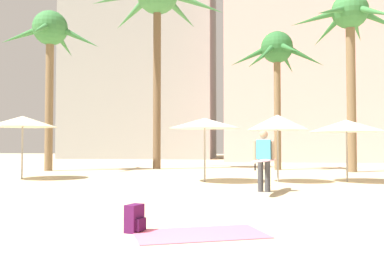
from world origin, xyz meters
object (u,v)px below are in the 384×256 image
Objects in this scene: palm_tree_center at (277,56)px; cafe_umbrella_2 at (205,123)px; cafe_umbrella_4 at (346,126)px; palm_tree_right at (350,26)px; backpack at (135,219)px; person_far_right at (264,159)px; palm_tree_left at (50,40)px; palm_tree_far_right at (158,4)px; cafe_umbrella_3 at (278,122)px; beach_towel at (200,234)px; cafe_umbrella_1 at (23,121)px.

palm_tree_center reaches higher than cafe_umbrella_2.
palm_tree_center is 2.85× the size of cafe_umbrella_4.
palm_tree_right reaches higher than backpack.
backpack is (-3.30, -17.17, -5.98)m from palm_tree_center.
person_far_right is (-1.13, -11.31, -5.25)m from palm_tree_center.
backpack is (8.54, -14.72, -6.66)m from palm_tree_left.
palm_tree_center reaches higher than person_far_right.
cafe_umbrella_2 is at bearing -111.16° from palm_tree_center.
palm_tree_far_right is 19.73m from backpack.
palm_tree_far_right reaches higher than palm_tree_left.
cafe_umbrella_3 reaches higher than person_far_right.
palm_tree_right is at bearing 45.01° from cafe_umbrella_2.
backpack reaches higher than beach_towel.
cafe_umbrella_1 is (-13.93, -6.24, -5.05)m from palm_tree_right.
person_far_right is (10.71, -8.86, -5.93)m from palm_tree_left.
palm_tree_right is 3.40× the size of cafe_umbrella_4.
person_far_right is (-0.61, -3.44, -1.21)m from cafe_umbrella_3.
cafe_umbrella_2 reaches higher than beach_towel.
cafe_umbrella_1 is 1.09× the size of cafe_umbrella_3.
backpack is (-5.27, -9.72, -1.83)m from cafe_umbrella_4.
cafe_umbrella_1 is 1.02× the size of cafe_umbrella_2.
cafe_umbrella_3 is at bearing 79.22° from beach_towel.
palm_tree_far_right is 4.22× the size of cafe_umbrella_4.
backpack is at bearing -106.65° from cafe_umbrella_3.
palm_tree_far_right is (5.22, 2.44, 2.50)m from palm_tree_left.
cafe_umbrella_2 is (-3.13, -8.10, -4.05)m from palm_tree_center.
palm_tree_right is 3.40× the size of cafe_umbrella_1.
cafe_umbrella_3 is at bearing -93.74° from palm_tree_center.
palm_tree_far_right reaches higher than cafe_umbrella_2.
palm_tree_left reaches higher than cafe_umbrella_2.
cafe_umbrella_3 is (-4.04, -6.43, -5.17)m from palm_tree_right.
cafe_umbrella_1 reaches higher than beach_towel.
cafe_umbrella_1 reaches higher than person_far_right.
palm_tree_right is (3.52, -1.44, 1.14)m from palm_tree_center.
cafe_umbrella_1 is at bearing 178.90° from cafe_umbrella_3.
cafe_umbrella_1 is 7.28m from cafe_umbrella_2.
palm_tree_left is 3.18× the size of cafe_umbrella_1.
palm_tree_right is 10.44m from palm_tree_far_right.
cafe_umbrella_1 is (-10.40, -7.68, -3.92)m from palm_tree_center.
palm_tree_far_right is at bearing -179.94° from palm_tree_center.
palm_tree_left reaches higher than backpack.
palm_tree_right is at bearing 24.14° from cafe_umbrella_1.
cafe_umbrella_2 is 0.98× the size of cafe_umbrella_4.
cafe_umbrella_1 is 12.38m from cafe_umbrella_4.
backpack is (7.11, -9.49, -2.06)m from cafe_umbrella_1.
person_far_right reaches higher than backpack.
person_far_right is at bearing -39.60° from palm_tree_left.
cafe_umbrella_4 reaches higher than beach_towel.
cafe_umbrella_2 is at bearing -172.81° from cafe_umbrella_4.
cafe_umbrella_3 is at bearing -122.12° from palm_tree_right.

